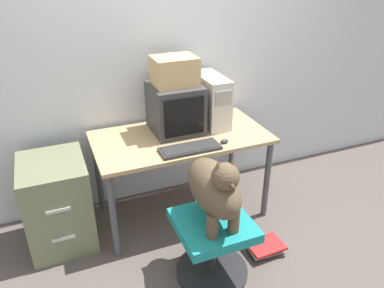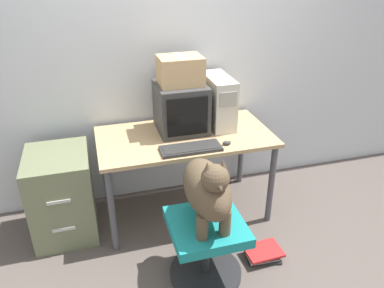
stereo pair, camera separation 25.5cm
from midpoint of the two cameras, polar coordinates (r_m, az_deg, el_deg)
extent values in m
plane|color=#564C47|center=(3.08, -1.51, -14.02)|extent=(12.00, 12.00, 0.00)
cube|color=silver|center=(3.16, -7.07, 13.62)|extent=(8.00, 0.05, 2.60)
cube|color=tan|center=(2.97, -4.18, 0.99)|extent=(1.37, 0.72, 0.03)
cylinder|color=#4C4C51|center=(2.79, -14.53, -10.76)|extent=(0.05, 0.05, 0.71)
cylinder|color=#4C4C51|center=(3.14, 9.07, -5.49)|extent=(0.05, 0.05, 0.71)
cylinder|color=#4C4C51|center=(3.31, -16.26, -4.43)|extent=(0.05, 0.05, 0.71)
cylinder|color=#4C4C51|center=(3.61, 4.07, -0.55)|extent=(0.05, 0.05, 0.71)
cube|color=#383838|center=(2.98, -5.06, 5.47)|extent=(0.38, 0.39, 0.38)
cube|color=black|center=(2.80, -3.79, 4.05)|extent=(0.31, 0.01, 0.30)
cube|color=beige|center=(3.09, 0.56, 6.65)|extent=(0.18, 0.43, 0.41)
cube|color=#9E998E|center=(2.87, 2.28, 6.94)|extent=(0.14, 0.01, 0.12)
cube|color=#2D2D2D|center=(2.73, -2.97, -0.78)|extent=(0.45, 0.17, 0.02)
cube|color=#292928|center=(2.72, -2.98, -0.52)|extent=(0.41, 0.14, 0.00)
ellipsoid|color=#333333|center=(2.83, 2.39, 0.36)|extent=(0.07, 0.04, 0.03)
cylinder|color=#262628|center=(2.80, 0.30, -18.83)|extent=(0.50, 0.50, 0.04)
cylinder|color=#262628|center=(2.66, 0.31, -15.87)|extent=(0.05, 0.05, 0.35)
cube|color=teal|center=(2.52, 0.33, -12.34)|extent=(0.48, 0.49, 0.07)
ellipsoid|color=brown|center=(2.36, 0.18, -6.72)|extent=(0.27, 0.55, 0.31)
cylinder|color=brown|center=(2.32, -0.08, -12.43)|extent=(0.07, 0.07, 0.17)
cylinder|color=brown|center=(2.37, 3.28, -11.55)|extent=(0.07, 0.07, 0.17)
sphere|color=brown|center=(2.15, 1.73, -5.10)|extent=(0.17, 0.17, 0.17)
cone|color=#3E3123|center=(2.10, 2.56, -6.41)|extent=(0.08, 0.08, 0.08)
cone|color=brown|center=(2.10, 0.52, -3.61)|extent=(0.06, 0.06, 0.08)
cone|color=brown|center=(2.14, 2.80, -3.13)|extent=(0.06, 0.06, 0.08)
torus|color=orange|center=(2.20, 1.49, -6.21)|extent=(0.12, 0.12, 0.02)
cube|color=#6B7251|center=(3.07, -22.06, -8.38)|extent=(0.47, 0.54, 0.70)
cube|color=beige|center=(2.77, -22.26, -9.48)|extent=(0.16, 0.01, 0.02)
cube|color=beige|center=(2.91, -21.40, -13.36)|extent=(0.16, 0.01, 0.02)
cube|color=tan|center=(2.88, -5.31, 11.00)|extent=(0.33, 0.26, 0.21)
cube|color=beige|center=(2.86, -5.40, 13.09)|extent=(0.04, 0.25, 0.00)
cube|color=#262628|center=(2.98, 8.64, -15.93)|extent=(0.28, 0.21, 0.02)
cube|color=silver|center=(2.96, 8.48, -15.69)|extent=(0.24, 0.17, 0.02)
cube|color=#262628|center=(2.95, 8.47, -15.40)|extent=(0.21, 0.19, 0.02)
cube|color=red|center=(2.94, 8.65, -15.09)|extent=(0.27, 0.21, 0.02)
camera|label=1|loc=(0.13, -92.75, -1.42)|focal=35.00mm
camera|label=2|loc=(0.13, 87.25, 1.42)|focal=35.00mm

